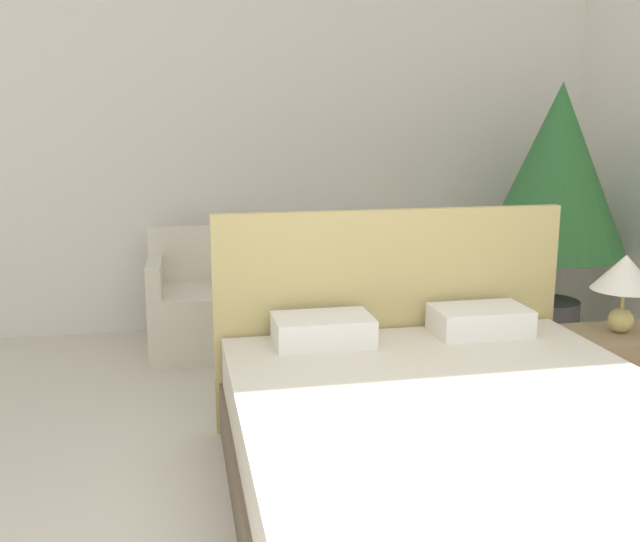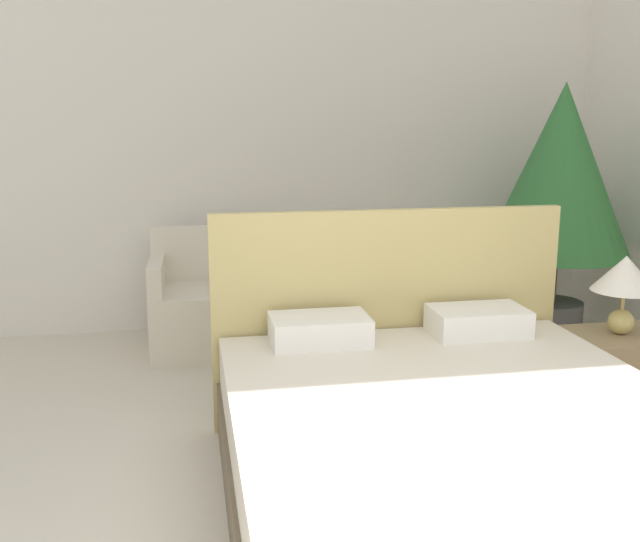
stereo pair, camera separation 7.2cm
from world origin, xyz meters
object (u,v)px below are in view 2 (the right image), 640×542
object	(u,v)px
bed	(452,449)
nightstand	(617,377)
table_lamp	(625,278)
armchair_near_window_left	(198,311)
armchair_near_window_right	(337,304)
side_table	(269,319)
potted_palm	(560,177)

from	to	relation	value
bed	nightstand	distance (m)	1.46
nightstand	table_lamp	bearing A→B (deg)	122.05
armchair_near_window_left	armchair_near_window_right	distance (m)	1.02
armchair_near_window_right	armchair_near_window_left	bearing A→B (deg)	172.25
side_table	table_lamp	bearing A→B (deg)	-42.93
armchair_near_window_left	armchair_near_window_right	bearing A→B (deg)	0.92
potted_palm	nightstand	size ratio (longest dim) A/B	3.41
armchair_near_window_right	potted_palm	size ratio (longest dim) A/B	0.46
bed	potted_palm	distance (m)	2.87
armchair_near_window_left	potted_palm	distance (m)	2.80
bed	side_table	size ratio (longest dim) A/B	5.09
armchair_near_window_right	table_lamp	size ratio (longest dim) A/B	2.00
nightstand	armchair_near_window_right	bearing A→B (deg)	127.54
armchair_near_window_right	table_lamp	xyz separation A→B (m)	(1.24, -1.62, 0.51)
armchair_near_window_right	nightstand	world-z (taller)	armchair_near_window_right
side_table	armchair_near_window_right	bearing A→B (deg)	-1.50
nightstand	table_lamp	world-z (taller)	table_lamp
table_lamp	nightstand	bearing A→B (deg)	-57.95
armchair_near_window_right	side_table	bearing A→B (deg)	170.76
table_lamp	bed	bearing A→B (deg)	-148.83
armchair_near_window_left	side_table	bearing A→B (deg)	2.40
potted_palm	side_table	size ratio (longest dim) A/B	4.51
armchair_near_window_left	armchair_near_window_right	size ratio (longest dim) A/B	1.00
armchair_near_window_right	potted_palm	xyz separation A→B (m)	(1.61, -0.20, 0.93)
potted_palm	side_table	xyz separation A→B (m)	(-2.12, 0.21, -1.02)
potted_palm	nightstand	xyz separation A→B (m)	(-0.36, -1.42, -0.98)
armchair_near_window_left	table_lamp	world-z (taller)	table_lamp
potted_palm	armchair_near_window_right	bearing A→B (deg)	172.99
armchair_near_window_left	nightstand	bearing A→B (deg)	-34.66
bed	potted_palm	xyz separation A→B (m)	(1.62, 2.17, 0.94)
potted_palm	table_lamp	bearing A→B (deg)	-104.53
armchair_near_window_right	potted_palm	bearing A→B (deg)	-14.74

